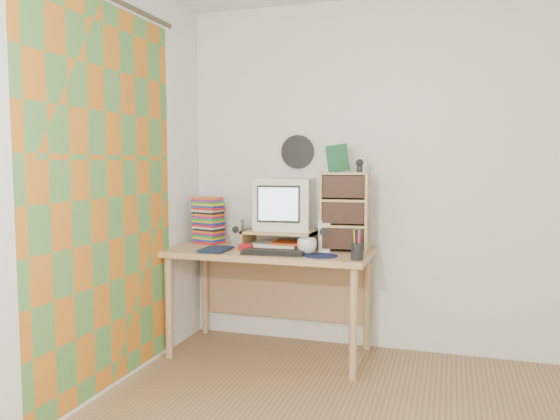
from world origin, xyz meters
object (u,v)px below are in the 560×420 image
Objects in this scene: keyboard at (273,252)px; dvd_stack at (208,224)px; diary at (204,247)px; mug at (307,246)px; crt_monitor at (285,204)px; cd_rack at (344,212)px; desk at (273,266)px.

keyboard is 1.45× the size of dvd_stack.
mug is at bearing 4.50° from diary.
diary reaches higher than keyboard.
crt_monitor is 1.76× the size of diary.
crt_monitor is 0.72× the size of cd_rack.
dvd_stack is 1.05m from cd_rack.
mug is at bearing -32.47° from desk.
dvd_stack reaches higher than mug.
crt_monitor is 0.65m from diary.
crt_monitor is at bearing 55.21° from desk.
cd_rack is 0.99m from diary.
crt_monitor reaches higher than desk.
mug is (0.30, -0.19, 0.19)m from desk.
mug is (0.83, -0.27, -0.09)m from dvd_stack.
mug is at bearing -1.81° from dvd_stack.
diary is (-0.51, 0.02, 0.01)m from keyboard.
crt_monitor is at bearing 35.03° from diary.
mug is at bearing 18.32° from keyboard.
crt_monitor is 0.44m from mug.
mug is at bearing -54.29° from crt_monitor.
desk is 0.65m from cd_rack.
cd_rack is at bearing 12.43° from dvd_stack.
mug is (0.24, -0.28, -0.25)m from crt_monitor.
dvd_stack is 0.88m from mug.
crt_monitor is 0.62m from dvd_stack.
keyboard is at bearing -13.43° from dvd_stack.
dvd_stack is at bearing 171.86° from desk.
crt_monitor reaches higher than keyboard.
dvd_stack is at bearing 146.16° from keyboard.
keyboard is at bearing -89.79° from crt_monitor.
keyboard is 0.51m from diary.
desk is at bearing 104.26° from keyboard.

